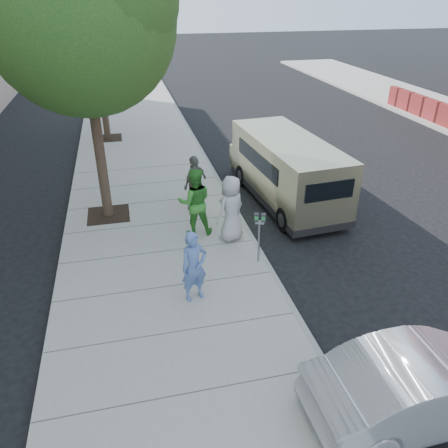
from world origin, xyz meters
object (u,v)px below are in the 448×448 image
Objects in this scene: person_officer at (194,267)px; person_striped_polo at (195,183)px; sedan at (428,384)px; person_green_shirt at (195,202)px; person_gray_shirt at (231,209)px; tree_far at (94,21)px; van at (285,169)px; tree_near at (82,11)px; parking_meter at (260,227)px.

person_striped_polo reaches higher than person_officer.
person_officer is at bearing 36.87° from person_striped_polo.
person_green_shirt reaches higher than sedan.
tree_far is at bearing -104.28° from person_gray_shirt.
person_officer is 2.64m from person_gray_shirt.
person_officer is 0.86× the size of person_green_shirt.
person_gray_shirt reaches higher than sedan.
person_officer is at bearing -81.65° from tree_far.
van is at bearing 34.43° from person_officer.
person_gray_shirt is (3.12, -9.76, -3.85)m from tree_far.
tree_near is at bearing 29.76° from sedan.
tree_near is 5.28m from person_green_shirt.
person_green_shirt is 1.51m from person_striped_polo.
person_officer is (-3.04, 3.57, 0.31)m from sedan.
person_officer is (1.76, -12.03, -3.94)m from tree_far.
sedan is 2.44× the size of person_officer.
person_gray_shirt is (1.36, 2.26, 0.09)m from person_officer.
person_officer reaches higher than sedan.
tree_near is at bearing 156.28° from parking_meter.
van is 3.05× the size of person_green_shirt.
person_green_shirt is (2.27, -9.25, -3.81)m from tree_far.
tree_far is 10.95m from person_gray_shirt.
parking_meter is at bearing 63.89° from person_striped_polo.
person_green_shirt is at bearing 63.34° from person_officer.
person_gray_shirt reaches higher than parking_meter.
person_green_shirt reaches higher than parking_meter.
sedan is at bearing -65.92° from person_officer.
person_officer is (1.76, -4.43, -4.60)m from tree_near.
van is 5.79m from person_officer.
parking_meter is at bearing 75.18° from person_gray_shirt.
person_gray_shirt is (-1.68, 5.84, 0.39)m from sedan.
person_green_shirt is 1.11× the size of person_striped_polo.
tree_near is at bearing -46.65° from person_striped_polo.
person_green_shirt is (0.51, 2.77, 0.13)m from person_officer.
sedan is at bearing 63.35° from person_striped_polo.
person_green_shirt is (-2.54, 6.35, 0.44)m from sedan.
person_green_shirt is 1.00m from person_gray_shirt.
sedan is at bearing -98.93° from van.
tree_near is at bearing 176.02° from van.
parking_meter is 1.28m from person_gray_shirt.
tree_far reaches higher than sedan.
person_gray_shirt is at bearing 63.57° from person_striped_polo.
tree_far is 12.78m from person_officer.
person_green_shirt is at bearing -76.22° from tree_far.
tree_far reaches higher than person_officer.
tree_far reaches higher than van.
person_officer is (-3.66, -4.48, -0.14)m from van.
tree_near is at bearing 95.40° from person_officer.
parking_meter is 0.23× the size of van.
parking_meter is 3.36m from person_striped_polo.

